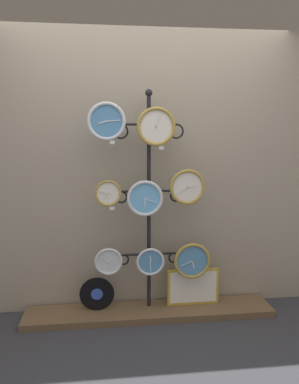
% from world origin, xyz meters
% --- Properties ---
extents(ground_plane, '(12.00, 12.00, 0.00)m').
position_xyz_m(ground_plane, '(0.00, 0.00, 0.00)').
color(ground_plane, '#333338').
extents(shop_wall, '(4.40, 0.04, 2.80)m').
position_xyz_m(shop_wall, '(0.00, 0.57, 1.40)').
color(shop_wall, gray).
rests_on(shop_wall, ground_plane).
extents(low_shelf, '(2.20, 0.36, 0.06)m').
position_xyz_m(low_shelf, '(0.00, 0.35, 0.03)').
color(low_shelf, brown).
rests_on(low_shelf, ground_plane).
extents(display_stand, '(0.60, 0.37, 1.97)m').
position_xyz_m(display_stand, '(-0.00, 0.41, 0.67)').
color(display_stand, black).
rests_on(display_stand, ground_plane).
extents(clock_top_left, '(0.31, 0.04, 0.31)m').
position_xyz_m(clock_top_left, '(-0.35, 0.30, 1.71)').
color(clock_top_left, '#4C84B2').
extents(clock_top_center, '(0.32, 0.04, 0.32)m').
position_xyz_m(clock_top_center, '(0.05, 0.31, 1.66)').
color(clock_top_center, silver).
extents(clock_middle_left, '(0.22, 0.04, 0.22)m').
position_xyz_m(clock_middle_left, '(-0.35, 0.33, 1.12)').
color(clock_middle_left, silver).
extents(clock_middle_center, '(0.31, 0.04, 0.31)m').
position_xyz_m(clock_middle_center, '(-0.04, 0.32, 1.07)').
color(clock_middle_center, '#60A8DB').
extents(clock_middle_right, '(0.31, 0.04, 0.31)m').
position_xyz_m(clock_middle_right, '(0.32, 0.32, 1.16)').
color(clock_middle_right, silver).
extents(clock_bottom_left, '(0.24, 0.04, 0.24)m').
position_xyz_m(clock_bottom_left, '(-0.36, 0.31, 0.53)').
color(clock_bottom_left, silver).
extents(clock_bottom_center, '(0.24, 0.04, 0.24)m').
position_xyz_m(clock_bottom_center, '(-0.00, 0.30, 0.52)').
color(clock_bottom_center, '#4C84B2').
extents(clock_bottom_right, '(0.33, 0.04, 0.33)m').
position_xyz_m(clock_bottom_right, '(0.37, 0.32, 0.50)').
color(clock_bottom_right, '#4C84B2').
extents(vinyl_record, '(0.30, 0.01, 0.30)m').
position_xyz_m(vinyl_record, '(-0.46, 0.37, 0.21)').
color(vinyl_record, black).
rests_on(vinyl_record, low_shelf).
extents(picture_frame, '(0.47, 0.02, 0.34)m').
position_xyz_m(picture_frame, '(0.40, 0.39, 0.23)').
color(picture_frame, gold).
rests_on(picture_frame, low_shelf).
extents(price_tag_upper, '(0.04, 0.00, 0.03)m').
position_xyz_m(price_tag_upper, '(-0.31, 0.29, 1.54)').
color(price_tag_upper, white).
extents(price_tag_mid, '(0.04, 0.00, 0.03)m').
position_xyz_m(price_tag_mid, '(0.09, 0.31, 1.49)').
color(price_tag_mid, white).
extents(price_tag_lower, '(0.04, 0.00, 0.03)m').
position_xyz_m(price_tag_lower, '(-0.32, 0.33, 0.99)').
color(price_tag_lower, white).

